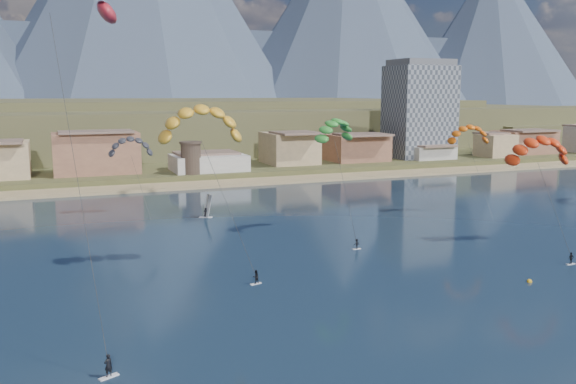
{
  "coord_description": "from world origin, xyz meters",
  "views": [
    {
      "loc": [
        -29.55,
        -42.29,
        23.18
      ],
      "look_at": [
        0.0,
        32.0,
        10.0
      ],
      "focal_mm": 37.52,
      "sensor_mm": 36.0,
      "label": 1
    }
  ],
  "objects_px": {
    "watchtower": "(191,158)",
    "windsurfer": "(207,210)",
    "apartment_tower": "(419,109)",
    "kitesurfer_green": "(335,127)",
    "kitesurfer_yellow": "(201,118)",
    "buoy": "(529,281)",
    "kitesurfer_orange": "(539,146)"
  },
  "relations": [
    {
      "from": "apartment_tower",
      "to": "kitesurfer_orange",
      "type": "distance_m",
      "value": 108.75
    },
    {
      "from": "windsurfer",
      "to": "kitesurfer_green",
      "type": "bearing_deg",
      "value": -49.55
    },
    {
      "from": "buoy",
      "to": "kitesurfer_green",
      "type": "bearing_deg",
      "value": 107.62
    },
    {
      "from": "apartment_tower",
      "to": "windsurfer",
      "type": "relative_size",
      "value": 7.35
    },
    {
      "from": "apartment_tower",
      "to": "watchtower",
      "type": "height_order",
      "value": "apartment_tower"
    },
    {
      "from": "watchtower",
      "to": "kitesurfer_green",
      "type": "bearing_deg",
      "value": -82.23
    },
    {
      "from": "apartment_tower",
      "to": "kitesurfer_orange",
      "type": "relative_size",
      "value": 1.64
    },
    {
      "from": "watchtower",
      "to": "apartment_tower",
      "type": "bearing_deg",
      "value": 9.93
    },
    {
      "from": "apartment_tower",
      "to": "buoy",
      "type": "bearing_deg",
      "value": -117.69
    },
    {
      "from": "apartment_tower",
      "to": "kitesurfer_green",
      "type": "relative_size",
      "value": 1.53
    },
    {
      "from": "kitesurfer_orange",
      "to": "kitesurfer_green",
      "type": "relative_size",
      "value": 0.93
    },
    {
      "from": "watchtower",
      "to": "windsurfer",
      "type": "relative_size",
      "value": 1.98
    },
    {
      "from": "watchtower",
      "to": "kitesurfer_green",
      "type": "distance_m",
      "value": 68.77
    },
    {
      "from": "watchtower",
      "to": "kitesurfer_yellow",
      "type": "height_order",
      "value": "kitesurfer_yellow"
    },
    {
      "from": "kitesurfer_yellow",
      "to": "windsurfer",
      "type": "bearing_deg",
      "value": 75.38
    },
    {
      "from": "apartment_tower",
      "to": "windsurfer",
      "type": "distance_m",
      "value": 108.34
    },
    {
      "from": "apartment_tower",
      "to": "watchtower",
      "type": "bearing_deg",
      "value": -170.07
    },
    {
      "from": "watchtower",
      "to": "kitesurfer_yellow",
      "type": "distance_m",
      "value": 81.79
    },
    {
      "from": "windsurfer",
      "to": "buoy",
      "type": "xyz_separation_m",
      "value": [
        27.56,
        -53.35,
        -1.28
      ]
    },
    {
      "from": "windsurfer",
      "to": "buoy",
      "type": "bearing_deg",
      "value": -62.68
    },
    {
      "from": "watchtower",
      "to": "windsurfer",
      "type": "xyz_separation_m",
      "value": [
        -7.76,
        -47.37,
        -4.99
      ]
    },
    {
      "from": "kitesurfer_orange",
      "to": "kitesurfer_green",
      "type": "distance_m",
      "value": 31.66
    },
    {
      "from": "apartment_tower",
      "to": "kitesurfer_yellow",
      "type": "distance_m",
      "value": 133.73
    },
    {
      "from": "apartment_tower",
      "to": "kitesurfer_green",
      "type": "xyz_separation_m",
      "value": [
        -70.83,
        -81.22,
        -0.22
      ]
    },
    {
      "from": "watchtower",
      "to": "kitesurfer_orange",
      "type": "bearing_deg",
      "value": -67.51
    },
    {
      "from": "watchtower",
      "to": "buoy",
      "type": "distance_m",
      "value": 102.84
    },
    {
      "from": "kitesurfer_green",
      "to": "windsurfer",
      "type": "relative_size",
      "value": 4.81
    },
    {
      "from": "apartment_tower",
      "to": "watchtower",
      "type": "distance_m",
      "value": 82.02
    },
    {
      "from": "apartment_tower",
      "to": "buoy",
      "type": "distance_m",
      "value": 130.76
    },
    {
      "from": "kitesurfer_yellow",
      "to": "kitesurfer_orange",
      "type": "distance_m",
      "value": 51.8
    },
    {
      "from": "kitesurfer_green",
      "to": "apartment_tower",
      "type": "bearing_deg",
      "value": 48.91
    },
    {
      "from": "buoy",
      "to": "apartment_tower",
      "type": "bearing_deg",
      "value": 62.31
    }
  ]
}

